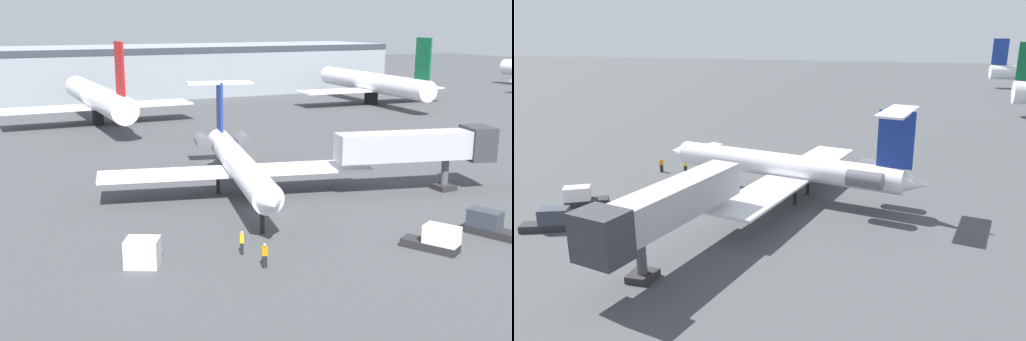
{
  "view_description": "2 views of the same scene",
  "coord_description": "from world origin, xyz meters",
  "views": [
    {
      "loc": [
        -21.99,
        -46.01,
        15.93
      ],
      "look_at": [
        1.03,
        3.15,
        2.89
      ],
      "focal_mm": 44.09,
      "sensor_mm": 36.0,
      "label": 1
    },
    {
      "loc": [
        46.69,
        15.07,
        16.73
      ],
      "look_at": [
        0.07,
        3.44,
        2.64
      ],
      "focal_mm": 34.86,
      "sensor_mm": 36.0,
      "label": 2
    }
  ],
  "objects": [
    {
      "name": "jet_bridge",
      "position": [
        17.06,
        -0.25,
        4.37
      ],
      "size": [
        15.48,
        6.42,
        6.06
      ],
      "color": "#ADADB2",
      "rests_on": "ground_plane"
    },
    {
      "name": "ground_crew_marshaller",
      "position": [
        -5.36,
        -8.18,
        0.86
      ],
      "size": [
        0.4,
        0.47,
        1.69
      ],
      "color": "black",
      "rests_on": "ground_plane"
    },
    {
      "name": "ground_crew_loader",
      "position": [
        -5.0,
        -11.07,
        0.86
      ],
      "size": [
        0.46,
        0.36,
        1.69
      ],
      "color": "black",
      "rests_on": "ground_plane"
    },
    {
      "name": "baggage_tug_lead",
      "position": [
        7.35,
        -13.44,
        0.84
      ],
      "size": [
        3.11,
        4.19,
        1.9
      ],
      "color": "#262628",
      "rests_on": "ground_plane"
    },
    {
      "name": "baggage_tug_trailing",
      "position": [
        13.2,
        -12.49,
        0.84
      ],
      "size": [
        2.71,
        4.24,
        1.9
      ],
      "color": "#262628",
      "rests_on": "ground_plane"
    },
    {
      "name": "regional_jet",
      "position": [
        0.32,
        5.87,
        3.33
      ],
      "size": [
        25.49,
        27.77,
        9.62
      ],
      "color": "white",
      "rests_on": "ground_plane"
    },
    {
      "name": "cargo_container_uld",
      "position": [
        -12.2,
        -7.38,
        0.95
      ],
      "size": [
        2.78,
        2.59,
        1.89
      ],
      "color": "silver",
      "rests_on": "ground_plane"
    },
    {
      "name": "ground_plane",
      "position": [
        0.0,
        0.0,
        -0.05
      ],
      "size": [
        400.0,
        400.0,
        0.1
      ],
      "primitive_type": "cube",
      "color": "#424447"
    }
  ]
}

